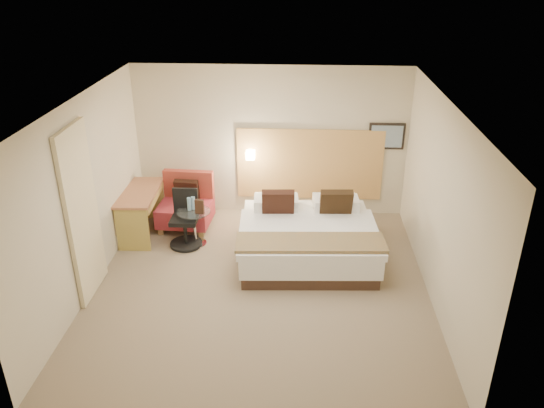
# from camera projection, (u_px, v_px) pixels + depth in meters

# --- Properties ---
(floor) EXTENTS (4.80, 5.00, 0.02)m
(floor) POSITION_uv_depth(u_px,v_px,m) (260.00, 286.00, 7.71)
(floor) COLOR #826F57
(floor) RESTS_ON ground
(ceiling) EXTENTS (4.80, 5.00, 0.02)m
(ceiling) POSITION_uv_depth(u_px,v_px,m) (258.00, 102.00, 6.55)
(ceiling) COLOR white
(ceiling) RESTS_ON floor
(wall_back) EXTENTS (4.80, 0.02, 2.70)m
(wall_back) POSITION_uv_depth(u_px,v_px,m) (271.00, 142.00, 9.39)
(wall_back) COLOR beige
(wall_back) RESTS_ON floor
(wall_front) EXTENTS (4.80, 0.02, 2.70)m
(wall_front) POSITION_uv_depth(u_px,v_px,m) (238.00, 317.00, 4.86)
(wall_front) COLOR beige
(wall_front) RESTS_ON floor
(wall_left) EXTENTS (0.02, 5.00, 2.70)m
(wall_left) POSITION_uv_depth(u_px,v_px,m) (84.00, 197.00, 7.26)
(wall_left) COLOR beige
(wall_left) RESTS_ON floor
(wall_right) EXTENTS (0.02, 5.00, 2.70)m
(wall_right) POSITION_uv_depth(u_px,v_px,m) (441.00, 206.00, 7.00)
(wall_right) COLOR beige
(wall_right) RESTS_ON floor
(headboard_panel) EXTENTS (2.60, 0.04, 1.30)m
(headboard_panel) POSITION_uv_depth(u_px,v_px,m) (310.00, 164.00, 9.49)
(headboard_panel) COLOR tan
(headboard_panel) RESTS_ON wall_back
(art_frame) EXTENTS (0.62, 0.03, 0.47)m
(art_frame) POSITION_uv_depth(u_px,v_px,m) (387.00, 136.00, 9.19)
(art_frame) COLOR black
(art_frame) RESTS_ON wall_back
(art_canvas) EXTENTS (0.54, 0.01, 0.39)m
(art_canvas) POSITION_uv_depth(u_px,v_px,m) (387.00, 137.00, 9.18)
(art_canvas) COLOR #778FA4
(art_canvas) RESTS_ON wall_back
(lamp_arm) EXTENTS (0.02, 0.12, 0.02)m
(lamp_arm) POSITION_uv_depth(u_px,v_px,m) (251.00, 154.00, 9.42)
(lamp_arm) COLOR white
(lamp_arm) RESTS_ON wall_back
(lamp_shade) EXTENTS (0.15, 0.15, 0.15)m
(lamp_shade) POSITION_uv_depth(u_px,v_px,m) (250.00, 155.00, 9.36)
(lamp_shade) COLOR #FFEDC6
(lamp_shade) RESTS_ON wall_back
(curtain) EXTENTS (0.06, 0.90, 2.42)m
(curtain) POSITION_uv_depth(u_px,v_px,m) (82.00, 214.00, 7.08)
(curtain) COLOR beige
(curtain) RESTS_ON wall_left
(bottle_a) EXTENTS (0.07, 0.07, 0.22)m
(bottle_a) POSITION_uv_depth(u_px,v_px,m) (189.00, 204.00, 8.55)
(bottle_a) COLOR #87B7D0
(bottle_a) RESTS_ON side_table
(bottle_b) EXTENTS (0.07, 0.07, 0.22)m
(bottle_b) POSITION_uv_depth(u_px,v_px,m) (193.00, 203.00, 8.58)
(bottle_b) COLOR #95C7E6
(bottle_b) RESTS_ON side_table
(menu_folder) EXTENTS (0.15, 0.07, 0.24)m
(menu_folder) POSITION_uv_depth(u_px,v_px,m) (200.00, 207.00, 8.43)
(menu_folder) COLOR #331E15
(menu_folder) RESTS_ON side_table
(bed) EXTENTS (2.20, 2.16, 1.03)m
(bed) POSITION_uv_depth(u_px,v_px,m) (307.00, 236.00, 8.35)
(bed) COLOR #3C281E
(bed) RESTS_ON floor
(lounge_chair) EXTENTS (0.93, 0.83, 0.93)m
(lounge_chair) POSITION_uv_depth(u_px,v_px,m) (186.00, 206.00, 9.27)
(lounge_chair) COLOR #A7774E
(lounge_chair) RESTS_ON floor
(side_table) EXTENTS (0.62, 0.62, 0.60)m
(side_table) POSITION_uv_depth(u_px,v_px,m) (195.00, 226.00, 8.67)
(side_table) COLOR white
(side_table) RESTS_ON floor
(desk) EXTENTS (0.63, 1.28, 0.79)m
(desk) POSITION_uv_depth(u_px,v_px,m) (141.00, 201.00, 8.88)
(desk) COLOR #A66341
(desk) RESTS_ON floor
(desk_chair) EXTENTS (0.53, 0.53, 0.94)m
(desk_chair) POSITION_uv_depth(u_px,v_px,m) (185.00, 223.00, 8.64)
(desk_chair) COLOR black
(desk_chair) RESTS_ON floor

